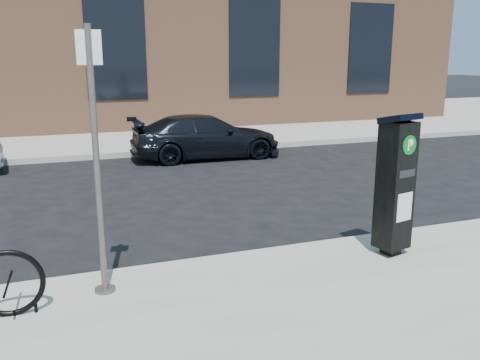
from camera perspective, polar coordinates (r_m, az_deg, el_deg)
name	(u,v)px	position (r m, az deg, el deg)	size (l,w,h in m)	color
ground	(240,264)	(6.81, 0.01, -9.38)	(120.00, 120.00, 0.00)	black
sidewalk_far	(114,127)	(20.17, -13.99, 5.81)	(60.00, 12.00, 0.15)	gray
curb_near	(241,259)	(6.77, 0.07, -8.86)	(60.00, 0.12, 0.16)	#9E9B93
curb_far	(140,154)	(14.31, -11.21, 2.91)	(60.00, 0.12, 0.16)	#9E9B93
building	(100,21)	(23.03, -15.49, 16.81)	(28.00, 10.05, 8.25)	#986345
parking_kiosk	(395,183)	(6.76, 17.04, -0.36)	(0.50, 0.46, 1.85)	black
sign_pole	(97,166)	(5.48, -15.78, 1.48)	(0.25, 0.23, 2.83)	#4B4642
bike_rack	(8,284)	(5.58, -24.60, -10.55)	(0.70, 0.09, 0.70)	black
car_dark	(206,136)	(13.78, -3.82, 4.90)	(1.64, 4.05, 1.17)	black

